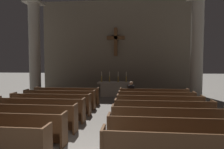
{
  "coord_description": "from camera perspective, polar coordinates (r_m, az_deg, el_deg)",
  "views": [
    {
      "loc": [
        1.23,
        -4.09,
        2.31
      ],
      "look_at": [
        0.0,
        8.13,
        1.59
      ],
      "focal_mm": 31.62,
      "sensor_mm": 36.0,
      "label": 1
    }
  ],
  "objects": [
    {
      "name": "pew_right_row_5",
      "position": [
        8.73,
        13.49,
        -8.86
      ],
      "size": [
        3.62,
        0.5,
        0.95
      ],
      "color": "brown",
      "rests_on": "ground"
    },
    {
      "name": "candlestick_inner_left",
      "position": [
        13.59,
        -0.73,
        -1.17
      ],
      "size": [
        0.16,
        0.16,
        0.71
      ],
      "color": "#B79338",
      "rests_on": "altar"
    },
    {
      "name": "pew_left_row_7",
      "position": [
        11.41,
        -12.97,
        -5.98
      ],
      "size": [
        3.62,
        0.5,
        0.95
      ],
      "color": "brown",
      "rests_on": "ground"
    },
    {
      "name": "pew_right_row_4",
      "position": [
        7.67,
        14.62,
        -10.59
      ],
      "size": [
        3.62,
        0.5,
        0.95
      ],
      "color": "brown",
      "rests_on": "ground"
    },
    {
      "name": "pew_left_row_5",
      "position": [
        9.38,
        -17.32,
        -8.07
      ],
      "size": [
        3.62,
        0.5,
        0.95
      ],
      "color": "brown",
      "rests_on": "ground"
    },
    {
      "name": "pew_left_row_4",
      "position": [
        8.4,
        -20.3,
        -9.46
      ],
      "size": [
        3.62,
        0.5,
        0.95
      ],
      "color": "brown",
      "rests_on": "ground"
    },
    {
      "name": "pew_right_row_7",
      "position": [
        10.88,
        11.92,
        -6.42
      ],
      "size": [
        3.62,
        0.5,
        0.95
      ],
      "color": "brown",
      "rests_on": "ground"
    },
    {
      "name": "pew_left_row_6",
      "position": [
        10.39,
        -14.93,
        -6.92
      ],
      "size": [
        3.62,
        0.5,
        0.95
      ],
      "color": "brown",
      "rests_on": "ground"
    },
    {
      "name": "column_left_second",
      "position": [
        14.07,
        -21.45,
        6.27
      ],
      "size": [
        1.08,
        1.08,
        6.33
      ],
      "color": "#9E998E",
      "rests_on": "ground"
    },
    {
      "name": "candlestick_outer_right",
      "position": [
        13.51,
        4.12,
        -1.2
      ],
      "size": [
        0.16,
        0.16,
        0.71
      ],
      "color": "#B79338",
      "rests_on": "altar"
    },
    {
      "name": "pew_left_row_3",
      "position": [
        7.46,
        -24.08,
        -11.17
      ],
      "size": [
        3.62,
        0.5,
        0.95
      ],
      "color": "brown",
      "rests_on": "ground"
    },
    {
      "name": "pew_right_row_3",
      "position": [
        6.62,
        16.12,
        -12.86
      ],
      "size": [
        3.62,
        0.5,
        0.95
      ],
      "color": "brown",
      "rests_on": "ground"
    },
    {
      "name": "apse_with_cross",
      "position": [
        15.41,
        1.16,
        8.0
      ],
      "size": [
        11.49,
        0.5,
        7.1
      ],
      "color": "#706656",
      "rests_on": "ground"
    },
    {
      "name": "candlestick_inner_right",
      "position": [
        13.54,
        1.79,
        -1.19
      ],
      "size": [
        0.16,
        0.16,
        0.71
      ],
      "color": "#B79338",
      "rests_on": "altar"
    },
    {
      "name": "altar",
      "position": [
        13.64,
        0.52,
        -4.13
      ],
      "size": [
        2.2,
        0.9,
        1.01
      ],
      "color": "#A8A399",
      "rests_on": "ground"
    },
    {
      "name": "lone_worshipper",
      "position": [
        10.82,
        5.56,
        -5.26
      ],
      "size": [
        0.32,
        0.43,
        1.32
      ],
      "color": "#26262B",
      "rests_on": "ground"
    },
    {
      "name": "pew_right_row_2",
      "position": [
        5.59,
        18.23,
        -15.96
      ],
      "size": [
        3.62,
        0.5,
        0.95
      ],
      "color": "brown",
      "rests_on": "ground"
    },
    {
      "name": "candlestick_outer_left",
      "position": [
        13.67,
        -3.03,
        -1.15
      ],
      "size": [
        0.16,
        0.16,
        0.71
      ],
      "color": "#B79338",
      "rests_on": "altar"
    },
    {
      "name": "pew_right_row_6",
      "position": [
        9.8,
        12.62,
        -7.51
      ],
      "size": [
        3.62,
        0.5,
        0.95
      ],
      "color": "brown",
      "rests_on": "ground"
    },
    {
      "name": "pew_left_row_2",
      "position": [
        6.56,
        -28.99,
        -13.3
      ],
      "size": [
        3.62,
        0.5,
        0.95
      ],
      "color": "brown",
      "rests_on": "ground"
    },
    {
      "name": "column_right_second",
      "position": [
        13.13,
        23.34,
        6.45
      ],
      "size": [
        1.08,
        1.08,
        6.33
      ],
      "color": "#9E998E",
      "rests_on": "ground"
    }
  ]
}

